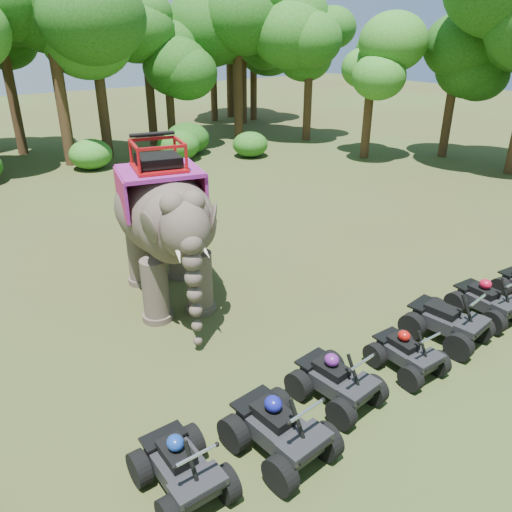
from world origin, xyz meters
The scene contains 21 objects.
ground centered at (0.00, 0.00, 0.00)m, with size 110.00×110.00×0.00m, color #47381E.
elephant centered at (-1.09, 3.82, 2.22)m, with size 2.33×5.29×4.45m, color #4B3F37, non-canonical shape.
atv_0 centered at (-4.00, -2.16, 0.63)m, with size 1.24×1.70×1.26m, color black, non-canonical shape.
atv_1 centered at (-2.22, -2.48, 0.69)m, with size 1.36×1.86×1.38m, color black, non-canonical shape.
atv_2 centered at (-0.44, -2.09, 0.64)m, with size 1.25×1.72×1.27m, color black, non-canonical shape.
atv_3 centered at (1.52, -2.31, 0.57)m, with size 1.13×1.54×1.14m, color black, non-canonical shape.
atv_4 centered at (3.27, -2.12, 0.68)m, with size 1.34×1.84×1.36m, color black, non-canonical shape.
atv_5 centered at (5.00, -2.15, 0.64)m, with size 1.26×1.72×1.28m, color black, non-canonical shape.
tree_0 centered at (0.00, 24.59, 4.38)m, with size 6.14×6.14×8.77m, color #195114, non-canonical shape.
tree_1 centered at (3.92, 21.07, 4.74)m, with size 6.63×6.63×9.48m, color #195114, non-canonical shape.
tree_2 centered at (8.24, 21.20, 3.42)m, with size 4.78×4.78×6.83m, color #195114, non-canonical shape.
tree_3 centered at (12.98, 20.65, 4.91)m, with size 6.88×6.88×9.83m, color #195114, non-canonical shape.
tree_4 centered at (16.35, 17.54, 3.94)m, with size 5.51×5.51×7.88m, color #195114, non-canonical shape.
tree_5 centered at (15.72, 11.80, 3.38)m, with size 4.73×4.73×6.76m, color #195114, non-canonical shape.
tree_6 centered at (19.64, 9.27, 3.45)m, with size 4.82×4.82×6.89m, color #195114, non-canonical shape.
tree_31 centered at (7.44, 22.22, 4.06)m, with size 5.68×5.68×8.11m, color #195114, non-canonical shape.
tree_33 centered at (16.62, 25.18, 3.58)m, with size 5.01×5.01×7.16m, color #195114, non-canonical shape.
tree_38 centered at (15.42, 27.57, 3.76)m, with size 5.26×5.26×7.51m, color #195114, non-canonical shape.
tree_39 centered at (18.32, 26.20, 4.04)m, with size 5.66×5.66×8.08m, color #195114, non-canonical shape.
tree_40 centered at (1.48, 20.32, 5.02)m, with size 7.03×7.03×10.05m, color #195114, non-canonical shape.
tree_41 centered at (17.55, 28.37, 5.26)m, with size 7.37×7.37×10.52m, color #195114, non-canonical shape.
Camera 1 is at (-6.53, -7.59, 6.95)m, focal length 35.00 mm.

